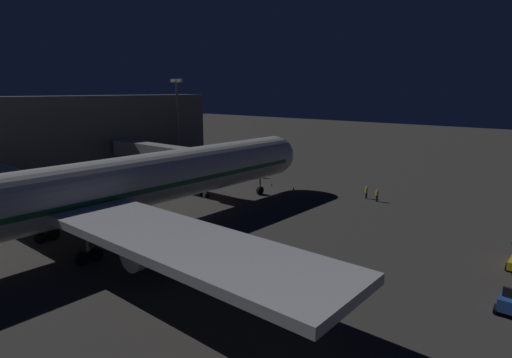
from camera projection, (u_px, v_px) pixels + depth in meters
ground_plane at (154, 226)px, 48.06m from camera, size 320.00×320.00×0.00m
airliner_at_gate at (86, 193)px, 41.08m from camera, size 59.12×66.73×17.54m
jet_bridge at (170, 155)px, 64.39m from camera, size 23.95×3.40×7.00m
apron_floodlight_mast at (178, 117)px, 80.74m from camera, size 2.90×0.50×17.17m
baggage_tug_lead at (512, 303)px, 29.13m from camera, size 1.86×2.25×1.95m
ground_crew_near_nose_gear at (366, 192)px, 59.78m from camera, size 0.40×0.40×1.82m
ground_crew_under_port_wing at (377, 195)px, 58.18m from camera, size 0.40×0.40×1.76m
traffic_cone_nose_port at (294, 188)px, 64.96m from camera, size 0.36×0.36×0.55m
traffic_cone_nose_starboard at (271, 184)px, 67.73m from camera, size 0.36×0.36×0.55m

